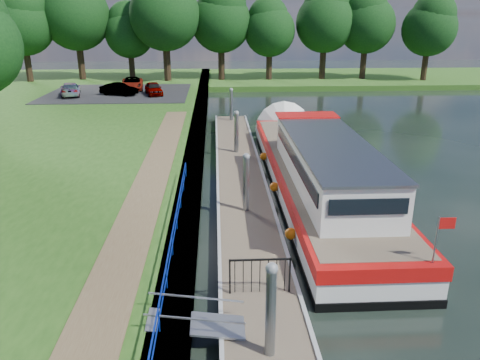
{
  "coord_description": "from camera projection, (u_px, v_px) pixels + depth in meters",
  "views": [
    {
      "loc": [
        -1.24,
        -9.96,
        8.38
      ],
      "look_at": [
        -0.21,
        9.57,
        1.4
      ],
      "focal_mm": 35.0,
      "sensor_mm": 36.0,
      "label": 1
    }
  ],
  "objects": [
    {
      "name": "barge",
      "position": [
        313.0,
        168.0,
        23.38
      ],
      "size": [
        4.36,
        21.15,
        4.78
      ],
      "color": "black",
      "rests_on": "ground"
    },
    {
      "name": "car_c",
      "position": [
        71.0,
        89.0,
        45.28
      ],
      "size": [
        2.74,
        4.65,
        1.26
      ],
      "primitive_type": "imported",
      "rotation": [
        0.0,
        0.0,
        3.38
      ],
      "color": "#999999",
      "rests_on": "carpark"
    },
    {
      "name": "gangway",
      "position": [
        196.0,
        323.0,
        12.41
      ],
      "size": [
        2.58,
        1.0,
        0.92
      ],
      "color": "#A5A8AD",
      "rests_on": "ground"
    },
    {
      "name": "footpath",
      "position": [
        141.0,
        208.0,
        19.28
      ],
      "size": [
        1.6,
        40.0,
        0.05
      ],
      "primitive_type": "cube",
      "color": "brown",
      "rests_on": "riverbank"
    },
    {
      "name": "pontoon",
      "position": [
        240.0,
        180.0,
        24.4
      ],
      "size": [
        2.5,
        30.0,
        0.56
      ],
      "color": "brown",
      "rests_on": "ground"
    },
    {
      "name": "car_b",
      "position": [
        119.0,
        89.0,
        45.52
      ],
      "size": [
        3.83,
        2.42,
        1.19
      ],
      "primitive_type": "imported",
      "rotation": [
        0.0,
        0.0,
        1.22
      ],
      "color": "#999999",
      "rests_on": "carpark"
    },
    {
      "name": "car_a",
      "position": [
        154.0,
        88.0,
        45.78
      ],
      "size": [
        2.34,
        3.86,
        1.23
      ],
      "primitive_type": "imported",
      "rotation": [
        0.0,
        0.0,
        0.26
      ],
      "color": "#999999",
      "rests_on": "carpark"
    },
    {
      "name": "car_d",
      "position": [
        132.0,
        84.0,
        48.67
      ],
      "size": [
        2.74,
        4.93,
        1.3
      ],
      "primitive_type": "imported",
      "rotation": [
        0.0,
        0.0,
        0.13
      ],
      "color": "#999999",
      "rests_on": "carpark"
    },
    {
      "name": "carpark",
      "position": [
        119.0,
        93.0,
        47.16
      ],
      "size": [
        14.0,
        12.0,
        0.06
      ],
      "primitive_type": "cube",
      "color": "black",
      "rests_on": "riverbank"
    },
    {
      "name": "horizon_trees",
      "position": [
        211.0,
        17.0,
        55.27
      ],
      "size": [
        54.38,
        10.03,
        12.87
      ],
      "color": "#332316",
      "rests_on": "ground"
    },
    {
      "name": "mooring_piles",
      "position": [
        240.0,
        160.0,
        24.04
      ],
      "size": [
        0.3,
        27.3,
        3.55
      ],
      "color": "gray",
      "rests_on": "ground"
    },
    {
      "name": "far_bank",
      "position": [
        315.0,
        78.0,
        61.64
      ],
      "size": [
        60.0,
        18.0,
        0.6
      ],
      "primitive_type": "cube",
      "color": "#265016",
      "rests_on": "ground"
    },
    {
      "name": "bank_edge",
      "position": [
        193.0,
        165.0,
        26.09
      ],
      "size": [
        1.1,
        90.0,
        0.78
      ],
      "primitive_type": "cube",
      "color": "#473D2D",
      "rests_on": "ground"
    },
    {
      "name": "gate_panel",
      "position": [
        260.0,
        271.0,
        13.92
      ],
      "size": [
        1.85,
        0.05,
        1.15
      ],
      "color": "black",
      "rests_on": "ground"
    },
    {
      "name": "ground",
      "position": [
        267.0,
        353.0,
        12.24
      ],
      "size": [
        160.0,
        160.0,
        0.0
      ],
      "primitive_type": "plane",
      "color": "black",
      "rests_on": "ground"
    },
    {
      "name": "blue_fence",
      "position": [
        169.0,
        255.0,
        14.48
      ],
      "size": [
        0.04,
        18.04,
        0.72
      ],
      "color": "#0C2DBF",
      "rests_on": "riverbank"
    }
  ]
}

